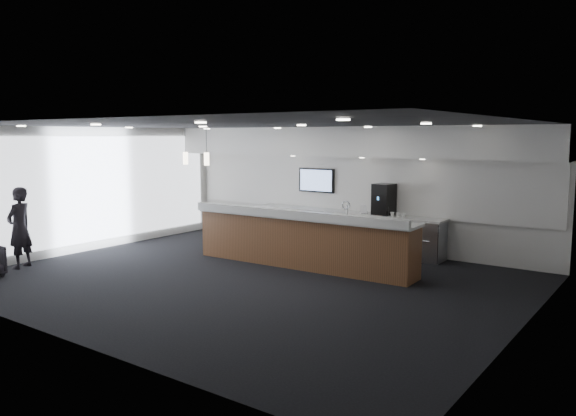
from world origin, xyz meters
The scene contains 24 objects.
ground centered at (0.00, 0.00, 0.00)m, with size 10.00×10.00×0.00m, color black.
ceiling centered at (0.00, 0.00, 3.00)m, with size 10.00×8.00×0.02m, color black.
back_wall centered at (0.00, 4.00, 1.50)m, with size 10.00×0.02×3.00m, color silver.
left_wall centered at (-5.00, 0.00, 1.50)m, with size 0.02×8.00×3.00m, color silver.
right_wall centered at (5.00, 0.00, 1.50)m, with size 0.02×8.00×3.00m, color silver.
soffit_bulkhead centered at (0.00, 3.55, 2.65)m, with size 10.00×0.90×0.70m, color silver.
alcove_panel centered at (0.00, 3.97, 1.60)m, with size 9.80×0.06×1.40m, color silver.
window_blinds_wall centered at (-4.96, 0.00, 1.50)m, with size 0.04×7.36×2.55m, color #ABB8CD.
back_credenza centered at (0.00, 3.64, 0.48)m, with size 5.06×0.66×0.95m.
wall_tv centered at (-1.00, 3.91, 1.65)m, with size 1.05×0.08×0.62m.
pendant_left centered at (-2.40, 0.80, 2.25)m, with size 0.12×0.12×0.30m, color beige.
pendant_right centered at (-3.10, 0.80, 2.25)m, with size 0.12×0.12×0.30m, color beige.
ceiling_can_lights centered at (0.00, 0.00, 2.97)m, with size 7.00×5.00×0.02m, color silver, non-canonical shape.
service_counter centered at (0.18, 1.52, 0.58)m, with size 5.18×1.01×1.49m.
coffee_machine centered at (1.03, 3.68, 1.31)m, with size 0.46×0.57×0.73m.
info_sign_left centered at (0.58, 3.53, 1.05)m, with size 0.15×0.02×0.21m, color white.
info_sign_right centered at (1.14, 3.53, 1.06)m, with size 0.16×0.02×0.22m, color white.
lounge_guest centered at (-4.60, -2.06, 0.86)m, with size 0.63×0.41×1.72m, color black.
cup_0 centered at (1.58, 3.58, 1.00)m, with size 0.10×0.10×0.09m, color white.
cup_1 centered at (1.44, 3.58, 1.00)m, with size 0.10×0.10×0.09m, color white.
cup_2 centered at (1.30, 3.58, 1.00)m, with size 0.10×0.10×0.09m, color white.
cup_3 centered at (1.16, 3.58, 1.00)m, with size 0.10×0.10×0.09m, color white.
cup_4 centered at (1.02, 3.58, 1.00)m, with size 0.10×0.10×0.09m, color white.
cup_5 centered at (0.88, 3.58, 1.00)m, with size 0.10×0.10×0.09m, color white.
Camera 1 is at (6.83, -8.23, 2.78)m, focal length 35.00 mm.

